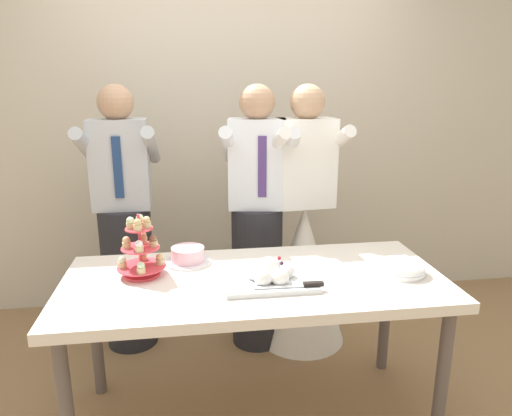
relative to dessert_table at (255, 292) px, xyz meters
The scene contains 10 objects.
ground_plane 0.70m from the dessert_table, ahead, with size 8.00×8.00×0.00m, color olive.
rear_wall 1.66m from the dessert_table, 90.00° to the left, with size 5.20×0.10×2.90m, color beige.
dessert_table is the anchor object (origin of this frame).
cupcake_stand 0.57m from the dessert_table, 169.16° to the left, with size 0.23×0.23×0.31m.
main_cake_tray 0.15m from the dessert_table, 49.35° to the right, with size 0.44×0.31×0.12m.
plate_stack 0.72m from the dessert_table, ahead, with size 0.22×0.22×0.05m.
round_cake 0.41m from the dessert_table, 142.86° to the left, with size 0.24×0.24×0.08m.
person_groom 0.74m from the dessert_table, 80.82° to the left, with size 0.52×0.55×1.66m.
person_bride 0.84m from the dessert_table, 59.97° to the left, with size 0.56×0.56×1.66m.
person_guest 1.08m from the dessert_table, 130.10° to the left, with size 0.46×0.49×1.66m.
Camera 1 is at (-0.29, -2.04, 1.68)m, focal length 32.97 mm.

